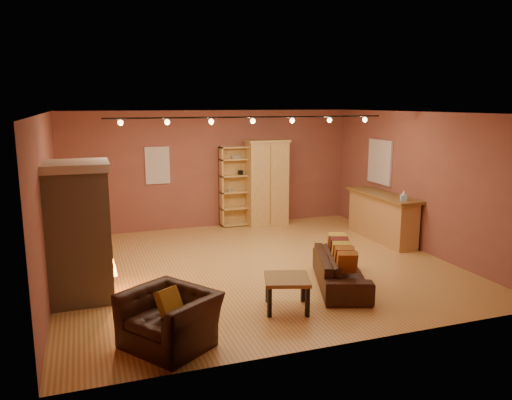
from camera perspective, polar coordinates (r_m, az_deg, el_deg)
name	(u,v)px	position (r m, az deg, el deg)	size (l,w,h in m)	color
floor	(256,266)	(9.33, 0.06, -7.52)	(7.00, 7.00, 0.00)	#AE7C3D
ceiling	(257,113)	(8.85, 0.06, 9.94)	(7.00, 7.00, 0.00)	brown
back_wall	(212,169)	(12.06, -5.06, 3.52)	(7.00, 0.02, 2.80)	brown
left_wall	(47,204)	(8.51, -22.77, -0.45)	(0.02, 6.50, 2.80)	brown
right_wall	(419,182)	(10.65, 18.14, 2.01)	(0.02, 6.50, 2.80)	brown
fireplace	(79,232)	(7.98, -19.54, -3.45)	(1.01, 0.98, 2.12)	tan
back_window	(157,165)	(11.78, -11.20, 3.91)	(0.56, 0.04, 0.86)	silver
bookcase	(236,185)	(12.17, -2.34, 1.68)	(0.80, 0.31, 1.95)	#DCB46B
armoire	(267,182)	(12.25, 1.22, 2.04)	(1.03, 0.59, 2.10)	#DCB46B
bar_counter	(382,216)	(11.28, 14.18, -1.82)	(0.58, 2.15, 1.03)	tan
tissue_box	(404,196)	(10.49, 16.52, 0.42)	(0.17, 0.17, 0.23)	#91C1E8
right_window	(380,162)	(11.73, 13.97, 4.25)	(0.05, 0.90, 1.00)	silver
loveseat	(341,264)	(8.34, 9.68, -7.20)	(1.14, 1.93, 0.77)	black
armchair	(169,310)	(6.37, -9.89, -12.29)	(1.17, 1.26, 0.92)	black
coffee_table	(287,282)	(7.34, 3.57, -9.35)	(0.81, 0.81, 0.49)	brown
track_rail	(253,119)	(9.04, -0.36, 9.23)	(5.20, 0.09, 0.13)	black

